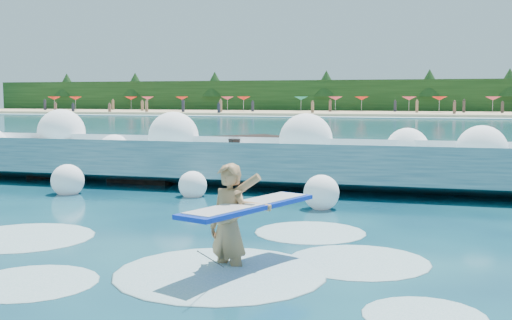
% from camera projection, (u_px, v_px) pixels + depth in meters
% --- Properties ---
extents(ground, '(200.00, 200.00, 0.00)m').
position_uv_depth(ground, '(142.00, 236.00, 11.31)').
color(ground, '#082640').
rests_on(ground, ground).
extents(beach, '(140.00, 20.00, 0.40)m').
position_uv_depth(beach, '(407.00, 114.00, 85.70)').
color(beach, tan).
rests_on(beach, ground).
extents(wet_band, '(140.00, 5.00, 0.08)m').
position_uv_depth(wet_band, '(401.00, 117.00, 75.22)').
color(wet_band, silver).
rests_on(wet_band, ground).
extents(treeline, '(140.00, 4.00, 5.00)m').
position_uv_depth(treeline, '(411.00, 97.00, 95.01)').
color(treeline, black).
rests_on(treeline, ground).
extents(breaking_wave, '(19.25, 2.94, 1.66)m').
position_uv_depth(breaking_wave, '(210.00, 163.00, 18.08)').
color(breaking_wave, '#336C80').
rests_on(breaking_wave, ground).
extents(rock_cluster, '(8.63, 3.42, 1.50)m').
position_uv_depth(rock_cluster, '(149.00, 162.00, 19.51)').
color(rock_cluster, black).
rests_on(rock_cluster, ground).
extents(surfer_with_board, '(1.39, 2.98, 1.82)m').
position_uv_depth(surfer_with_board, '(233.00, 223.00, 9.06)').
color(surfer_with_board, '#A4784C').
rests_on(surfer_with_board, ground).
extents(wave_spray, '(15.52, 4.76, 2.15)m').
position_uv_depth(wave_spray, '(196.00, 146.00, 18.03)').
color(wave_spray, white).
rests_on(wave_spray, ground).
extents(surf_foam, '(8.81, 6.07, 0.15)m').
position_uv_depth(surf_foam, '(195.00, 259.00, 9.72)').
color(surf_foam, silver).
rests_on(surf_foam, ground).
extents(beach_umbrellas, '(109.89, 6.91, 0.50)m').
position_uv_depth(beach_umbrellas, '(407.00, 98.00, 87.57)').
color(beach_umbrellas, red).
rests_on(beach_umbrellas, ground).
extents(beachgoers, '(107.25, 12.55, 1.94)m').
position_uv_depth(beachgoers, '(407.00, 107.00, 83.90)').
color(beachgoers, '#3F332D').
rests_on(beachgoers, ground).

